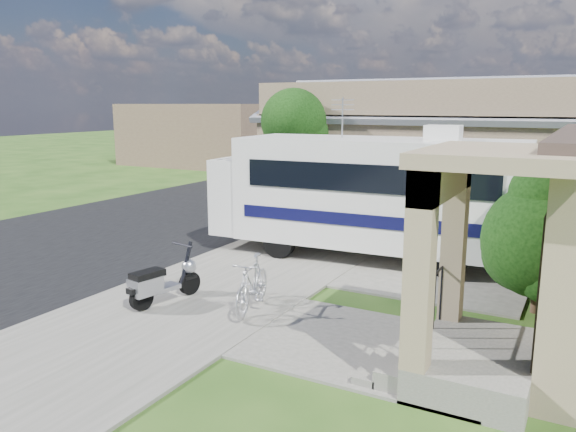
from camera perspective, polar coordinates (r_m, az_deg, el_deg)
The scene contains 18 objects.
ground at distance 11.74m, azimuth -3.73°, elevation -8.58°, with size 120.00×120.00×0.00m, color #1E4111.
street_slab at distance 23.86m, azimuth -6.18°, elevation 1.63°, with size 9.00×80.00×0.02m, color black.
sidewalk_slab at distance 20.90m, azimuth 8.65°, elevation 0.25°, with size 4.00×80.00×0.06m, color #5C5A53.
driveway_slab at distance 15.04m, azimuth 10.42°, elevation -4.17°, with size 7.00×6.00×0.05m, color #5C5A53.
walk_slab at distance 9.66m, azimuth 8.57°, elevation -13.04°, with size 4.00×3.00×0.05m, color #5C5A53.
warehouse at distance 24.11m, azimuth 14.30°, elevation 6.19°, with size 12.50×8.40×5.04m.
distant_bldg_far at distance 38.86m, azimuth -7.74°, elevation 8.26°, with size 10.00×8.00×4.00m, color brown.
distant_bldg_near at distance 48.16m, azimuth 2.78°, elevation 8.44°, with size 8.00×7.00×3.20m, color brown.
street_tree_a at distance 20.75m, azimuth 0.90°, elevation 9.26°, with size 2.44×2.40×4.58m.
street_tree_b at distance 29.96m, azimuth 9.95°, elevation 9.99°, with size 2.44×2.40×4.73m.
street_tree_c at distance 38.60m, azimuth 14.30°, elevation 9.64°, with size 2.44×2.40×4.42m.
motorhome at distance 14.67m, azimuth 8.06°, elevation 2.46°, with size 8.15×3.01×4.10m.
shrub at distance 11.75m, azimuth 24.73°, elevation -1.82°, with size 2.44×2.33×2.99m.
scooter at distance 11.53m, azimuth -12.77°, elevation -6.56°, with size 0.72×1.73×1.14m.
bicycle at distance 10.91m, azimuth -3.66°, elevation -7.19°, with size 0.50×1.77×1.06m, color #AFAFB7.
pickup_truck at distance 25.45m, azimuth 0.50°, elevation 4.06°, with size 2.59×5.63×1.56m, color silver.
van at distance 31.67m, azimuth 5.21°, elevation 5.63°, with size 2.49×6.12×1.78m, color silver.
garden_hose at distance 10.26m, azimuth 14.69°, elevation -11.40°, with size 0.40×0.40×0.18m, color #145C12.
Camera 1 is at (5.93, -9.32, 3.99)m, focal length 35.00 mm.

